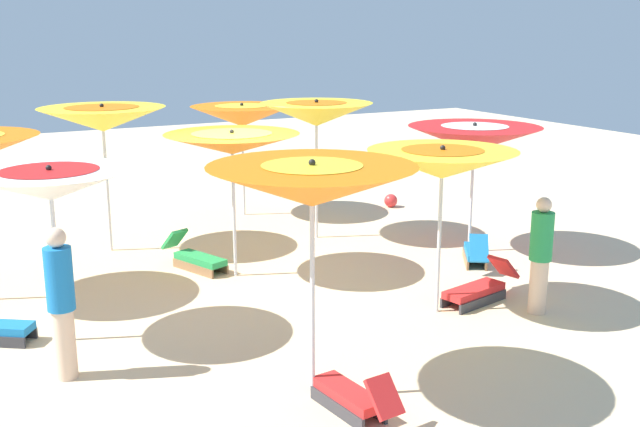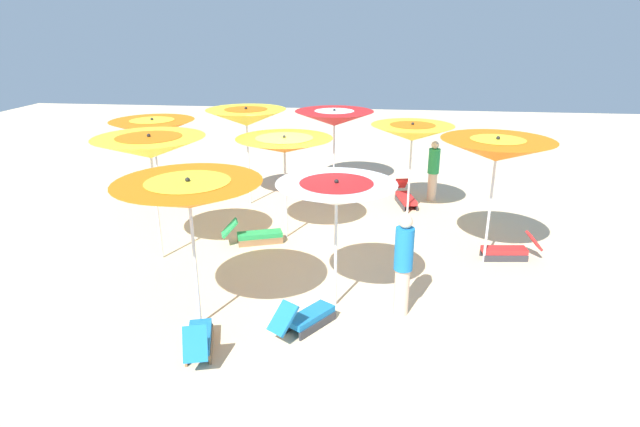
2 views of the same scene
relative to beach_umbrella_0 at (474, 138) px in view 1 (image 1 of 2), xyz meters
name	(u,v)px [view 1 (image 1 of 2)]	position (x,y,z in m)	size (l,w,h in m)	color
ground	(246,278)	(3.95, -0.55, -1.99)	(37.20, 37.20, 0.04)	beige
beach_umbrella_0	(474,138)	(0.00, 0.00, 0.00)	(2.22, 2.22, 2.23)	silver
beach_umbrella_1	(316,114)	(1.91, -2.03, 0.30)	(2.00, 2.00, 2.54)	silver
beach_umbrella_2	(242,116)	(2.41, -4.28, 0.07)	(2.06, 2.06, 2.30)	silver
beach_umbrella_3	(442,164)	(2.22, 2.06, 0.08)	(1.97, 1.97, 2.29)	silver
beach_umbrella_4	(232,143)	(4.06, -0.67, 0.11)	(2.04, 2.04, 2.29)	silver
beach_umbrella_5	(103,119)	(5.45, -2.98, 0.32)	(2.09, 2.09, 2.54)	silver
beach_umbrella_6	(312,185)	(4.86, 3.47, 0.30)	(2.08, 2.08, 2.53)	silver
beach_umbrella_7	(50,185)	(6.90, 0.68, 0.00)	(1.91, 1.91, 2.21)	silver
lounger_0	(196,257)	(4.49, -1.27, -1.77)	(0.76, 1.32, 0.58)	olive
lounger_2	(478,288)	(1.47, 2.03, -1.77)	(1.38, 0.63, 0.58)	#333338
lounger_3	(353,396)	(4.67, 3.97, -1.78)	(0.44, 1.19, 0.57)	#333338
lounger_5	(475,253)	(0.40, 0.65, -1.77)	(0.92, 1.15, 0.62)	olive
beachgoer_0	(61,301)	(7.05, 1.77, -1.07)	(0.30, 0.30, 1.72)	beige
beachgoer_1	(541,254)	(1.05, 2.74, -1.14)	(0.30, 0.30, 1.61)	beige
beach_ball	(391,201)	(-0.63, -3.42, -1.83)	(0.28, 0.28, 0.28)	red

